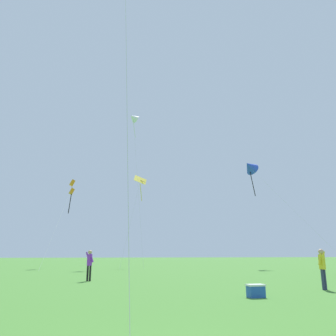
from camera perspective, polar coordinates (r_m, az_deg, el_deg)
name	(u,v)px	position (r m, az deg, el deg)	size (l,w,h in m)	color
kite_white_distant	(133,118)	(51.18, -5.79, 8.28)	(1.86, 9.08, 21.83)	white
kite_blue_delta	(250,167)	(45.02, 13.44, 0.23)	(4.61, 12.98, 13.49)	blue
kite_orange_box	(72,188)	(44.98, -15.71, -3.22)	(2.74, 10.81, 10.72)	orange
kite_yellow_diamond	(140,185)	(44.56, -4.67, -2.77)	(4.10, 6.38, 11.65)	yellow
person_in_red_shirt	(322,265)	(16.59, 24.29, -14.50)	(0.53, 0.27, 1.68)	#2D3351
person_foreground_watcher	(89,262)	(20.62, -12.94, -15.05)	(0.48, 0.41, 1.70)	black
picnic_cooler	(256,291)	(12.96, 14.39, -19.17)	(0.60, 0.40, 0.44)	#2351B2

